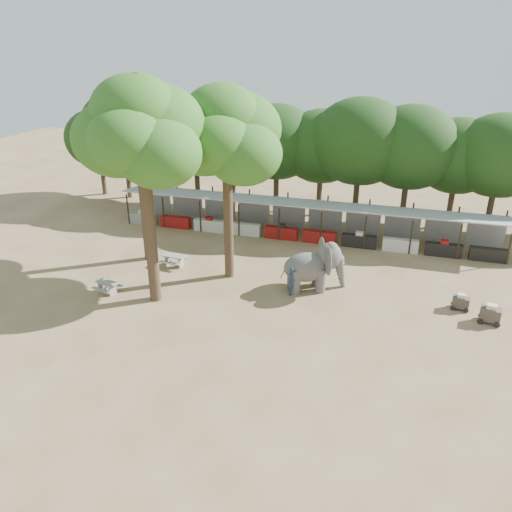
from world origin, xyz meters
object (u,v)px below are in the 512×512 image
(yard_tree_left, at_px, (137,133))
(yard_tree_center, at_px, (140,133))
(handler, at_px, (292,281))
(cart_front, at_px, (490,314))
(picnic_table_near, at_px, (107,286))
(elephant, at_px, (314,266))
(cart_back, at_px, (461,302))
(picnic_table_far, at_px, (174,259))
(yard_tree_back, at_px, (225,135))

(yard_tree_left, relative_size, yard_tree_center, 0.92)
(handler, relative_size, cart_front, 1.44)
(handler, xyz_separation_m, picnic_table_near, (-10.26, -2.77, -0.42))
(cart_front, bearing_deg, picnic_table_near, -163.59)
(elephant, bearing_deg, picnic_table_near, 175.77)
(yard_tree_left, xyz_separation_m, cart_back, (19.48, -1.59, -7.75))
(picnic_table_near, bearing_deg, cart_back, 27.58)
(picnic_table_far, relative_size, cart_back, 1.59)
(yard_tree_center, height_order, yard_tree_back, yard_tree_center)
(picnic_table_near, bearing_deg, handler, 31.90)
(picnic_table_near, xyz_separation_m, cart_front, (20.70, 2.61, 0.09))
(picnic_table_far, bearing_deg, elephant, 0.63)
(picnic_table_near, distance_m, picnic_table_far, 4.96)
(yard_tree_center, xyz_separation_m, picnic_table_near, (-2.88, -0.28, -8.77))
(yard_tree_left, distance_m, yard_tree_back, 6.09)
(cart_back, bearing_deg, handler, -167.72)
(handler, relative_size, picnic_table_near, 1.05)
(cart_front, xyz_separation_m, cart_back, (-1.34, 1.07, -0.07))
(picnic_table_near, xyz_separation_m, cart_back, (19.36, 3.69, 0.01))
(yard_tree_back, xyz_separation_m, handler, (4.38, -1.51, -7.68))
(picnic_table_near, bearing_deg, yard_tree_center, 22.31)
(cart_back, bearing_deg, picnic_table_far, -176.13)
(picnic_table_far, bearing_deg, handler, -7.38)
(picnic_table_far, distance_m, cart_back, 17.25)
(yard_tree_left, relative_size, picnic_table_near, 6.75)
(picnic_table_near, relative_size, cart_back, 1.63)
(yard_tree_back, bearing_deg, cart_back, -2.52)
(yard_tree_center, relative_size, picnic_table_far, 7.57)
(cart_front, bearing_deg, yard_tree_left, -178.08)
(yard_tree_left, height_order, picnic_table_far, yard_tree_left)
(yard_tree_center, xyz_separation_m, elephant, (8.42, 3.58, -7.76))
(yard_tree_center, xyz_separation_m, handler, (7.38, 2.49, -8.35))
(handler, height_order, picnic_table_near, handler)
(handler, height_order, picnic_table_far, handler)
(yard_tree_left, relative_size, cart_back, 11.02)
(picnic_table_near, distance_m, cart_back, 19.70)
(handler, distance_m, cart_back, 9.15)
(yard_tree_left, bearing_deg, elephant, -7.08)
(picnic_table_near, bearing_deg, yard_tree_left, 108.14)
(yard_tree_left, bearing_deg, picnic_table_far, -19.43)
(yard_tree_center, height_order, cart_front, yard_tree_center)
(yard_tree_back, height_order, cart_front, yard_tree_back)
(picnic_table_near, height_order, cart_front, cart_front)
(yard_tree_left, height_order, yard_tree_center, yard_tree_center)
(picnic_table_near, bearing_deg, picnic_table_far, 81.45)
(picnic_table_far, height_order, cart_back, cart_back)
(elephant, relative_size, picnic_table_far, 2.43)
(yard_tree_back, bearing_deg, cart_front, -6.41)
(yard_tree_center, bearing_deg, yard_tree_back, 53.14)
(yard_tree_back, relative_size, cart_front, 9.54)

